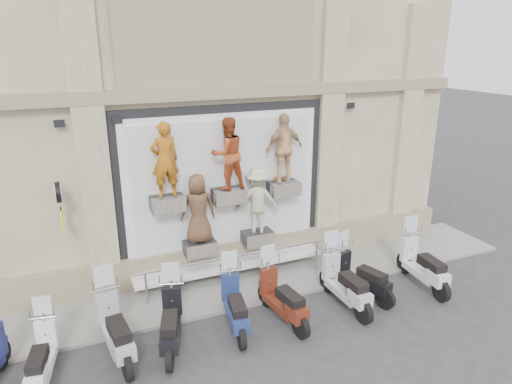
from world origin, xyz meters
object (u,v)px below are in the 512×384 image
scooter_b (40,348)px  scooter_f (283,289)px  guard_rail (238,271)px  scooter_e (235,297)px  scooter_h (363,268)px  scooter_g (346,274)px  scooter_i (424,256)px  scooter_c (114,319)px  scooter_d (170,313)px  clock_sign_bracket (59,199)px

scooter_b → scooter_f: (4.92, 0.04, 0.08)m
guard_rail → scooter_b: size_ratio=2.82×
scooter_e → scooter_h: scooter_e is taller
scooter_g → scooter_i: (2.37, 0.03, -0.00)m
scooter_c → scooter_g: (5.20, -0.21, -0.01)m
guard_rail → scooter_h: scooter_h is taller
scooter_f → scooter_i: (3.99, -0.01, 0.04)m
scooter_g → scooter_i: 2.37m
scooter_e → scooter_i: 5.08m
guard_rail → scooter_d: scooter_d is taller
guard_rail → scooter_d: (-2.10, -1.70, 0.34)m
scooter_f → scooter_i: bearing=-7.2°
scooter_e → scooter_g: (2.71, -0.17, 0.06)m
scooter_f → clock_sign_bracket: bearing=145.6°
guard_rail → scooter_e: 1.78m
scooter_b → scooter_i: bearing=9.7°
clock_sign_bracket → scooter_g: bearing=-20.8°
scooter_g → clock_sign_bracket: bearing=158.4°
guard_rail → scooter_h: (2.65, -1.59, 0.31)m
scooter_e → scooter_h: 3.32m
scooter_d → scooter_f: size_ratio=1.00×
scooter_c → scooter_f: size_ratio=1.06×
scooter_e → scooter_f: (1.08, -0.13, 0.02)m
guard_rail → scooter_g: scooter_g is taller
scooter_e → scooter_f: 1.09m
clock_sign_bracket → scooter_f: bearing=-27.2°
clock_sign_bracket → scooter_f: (4.31, -2.22, -2.00)m
clock_sign_bracket → scooter_d: clock_sign_bracket is taller
scooter_h → scooter_i: (1.75, -0.17, 0.07)m
scooter_h → scooter_i: size_ratio=0.92×
scooter_b → scooter_d: (2.41, 0.09, 0.07)m
scooter_f → scooter_g: scooter_g is taller
scooter_d → scooter_e: 1.43m
guard_rail → scooter_b: (-4.51, -1.79, 0.26)m
scooter_b → scooter_i: scooter_i is taller
scooter_d → scooter_h: scooter_d is taller
scooter_c → scooter_g: size_ratio=1.01×
scooter_b → scooter_d: bearing=11.6°
guard_rail → clock_sign_bracket: clock_sign_bracket is taller
scooter_f → scooter_g: (1.63, -0.03, 0.04)m
scooter_c → guard_rail: bearing=19.8°
scooter_d → scooter_f: (2.51, -0.05, 0.00)m
scooter_g → scooter_h: scooter_g is taller
clock_sign_bracket → scooter_c: 2.92m
scooter_c → scooter_f: bearing=-9.5°
guard_rail → scooter_d: size_ratio=2.57×
scooter_g → scooter_e: bearing=175.6°
guard_rail → scooter_h: 3.11m
scooter_b → scooter_f: scooter_f is taller
scooter_e → scooter_i: (5.07, -0.14, 0.06)m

